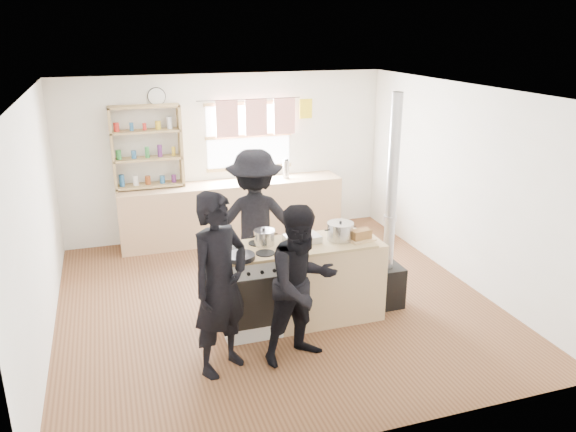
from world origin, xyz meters
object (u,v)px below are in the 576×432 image
object	(u,v)px
bread_board	(361,236)
person_near_left	(220,284)
roast_tray	(302,238)
cooking_island	(301,283)
stockpot_stove	(264,237)
stockpot_counter	(340,231)
thermos	(286,169)
person_near_right	(302,285)
flue_heater	(388,254)
person_far	(255,223)
skillet_greens	(240,256)

from	to	relation	value
bread_board	person_near_left	size ratio (longest dim) A/B	0.17
roast_tray	bread_board	bearing A→B (deg)	-13.34
cooking_island	bread_board	bearing A→B (deg)	-9.34
stockpot_stove	stockpot_counter	bearing A→B (deg)	-8.11
cooking_island	bread_board	size ratio (longest dim) A/B	6.32
thermos	person_near_left	distance (m)	3.84
thermos	cooking_island	world-z (taller)	thermos
bread_board	person_near_right	world-z (taller)	person_near_right
bread_board	flue_heater	distance (m)	0.56
bread_board	cooking_island	bearing A→B (deg)	170.66
cooking_island	person_far	xyz separation A→B (m)	(-0.27, 0.90, 0.43)
person_near_right	skillet_greens	bearing A→B (deg)	120.05
thermos	stockpot_stove	xyz separation A→B (m)	(-1.11, -2.67, -0.03)
thermos	skillet_greens	distance (m)	3.31
stockpot_counter	skillet_greens	bearing A→B (deg)	-170.82
flue_heater	bread_board	bearing A→B (deg)	-160.81
roast_tray	person_near_right	distance (m)	0.81
roast_tray	flue_heater	size ratio (longest dim) A/B	0.16
stockpot_stove	person_far	xyz separation A→B (m)	(0.11, 0.80, -0.11)
thermos	person_near_left	xyz separation A→B (m)	(-1.74, -3.41, -0.15)
skillet_greens	roast_tray	world-z (taller)	roast_tray
person_far	skillet_greens	bearing A→B (deg)	79.37
thermos	skillet_greens	world-z (taller)	thermos
stockpot_counter	person_near_right	world-z (taller)	person_near_right
flue_heater	person_near_right	distance (m)	1.53
roast_tray	bread_board	xyz separation A→B (m)	(0.63, -0.15, 0.01)
bread_board	stockpot_counter	bearing A→B (deg)	157.06
person_near_left	flue_heater	bearing A→B (deg)	-14.78
stockpot_stove	flue_heater	size ratio (longest dim) A/B	0.09
cooking_island	person_near_left	distance (m)	1.28
cooking_island	flue_heater	xyz separation A→B (m)	(1.09, 0.04, 0.18)
stockpot_counter	person_near_left	size ratio (longest dim) A/B	0.16
stockpot_stove	person_near_right	bearing A→B (deg)	-79.59
cooking_island	skillet_greens	xyz separation A→B (m)	(-0.72, -0.21, 0.49)
stockpot_counter	roast_tray	bearing A→B (deg)	171.82
stockpot_stove	stockpot_counter	xyz separation A→B (m)	(0.83, -0.12, 0.02)
thermos	cooking_island	bearing A→B (deg)	-104.60
roast_tray	person_near_left	distance (m)	1.26
bread_board	person_near_right	distance (m)	1.09
bread_board	person_near_right	size ratio (longest dim) A/B	0.19
bread_board	person_far	size ratio (longest dim) A/B	0.17
stockpot_stove	person_near_left	world-z (taller)	person_near_left
cooking_island	stockpot_counter	size ratio (longest dim) A/B	6.71
stockpot_counter	stockpot_stove	bearing A→B (deg)	171.89
person_near_right	flue_heater	bearing A→B (deg)	15.32
skillet_greens	stockpot_counter	bearing A→B (deg)	9.18
person_near_right	person_far	xyz separation A→B (m)	(-0.04, 1.61, 0.10)
cooking_island	skillet_greens	world-z (taller)	skillet_greens
cooking_island	stockpot_stove	distance (m)	0.68
stockpot_counter	person_far	distance (m)	1.18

